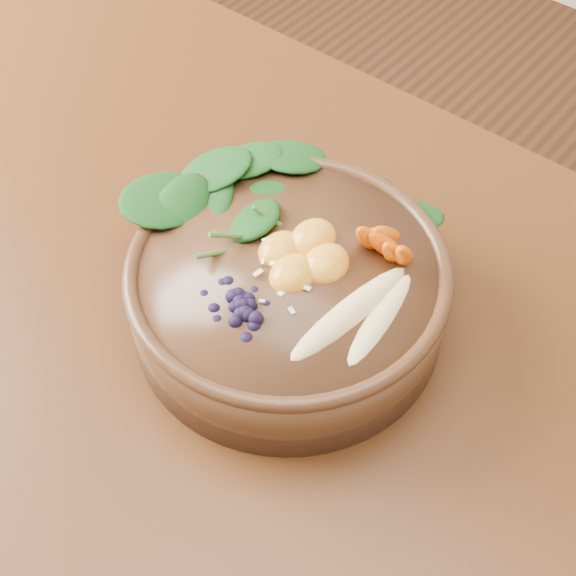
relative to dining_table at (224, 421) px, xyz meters
The scene contains 8 objects.
dining_table is the anchor object (origin of this frame).
stoneware_bowl 0.16m from the dining_table, 81.04° to the left, with size 0.29×0.29×0.08m, color #4A2B16.
kale_heap 0.24m from the dining_table, 100.98° to the left, with size 0.19×0.17×0.04m, color #144614, non-canonical shape.
carrot_cluster 0.27m from the dining_table, 66.58° to the left, with size 0.06×0.06×0.08m, color #F26101, non-canonical shape.
banana_halves 0.23m from the dining_table, 41.06° to the left, with size 0.07×0.16×0.03m.
mandarin_cluster 0.21m from the dining_table, 80.99° to the left, with size 0.08×0.09×0.03m, color orange, non-canonical shape.
blueberry_pile 0.19m from the dining_table, 61.68° to the left, with size 0.13×0.10×0.04m, color black, non-canonical shape.
coconut_flakes 0.19m from the dining_table, 77.50° to the left, with size 0.09×0.07×0.01m, color white, non-canonical shape.
Camera 1 is at (0.30, -0.27, 1.37)m, focal length 50.00 mm.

